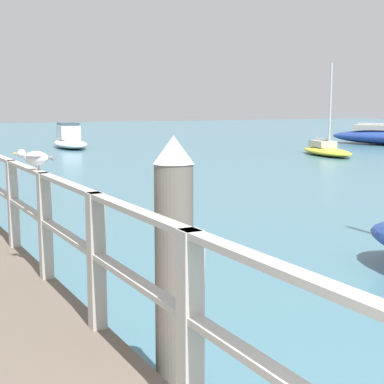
% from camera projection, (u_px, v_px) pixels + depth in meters
% --- Properties ---
extents(dock_piling_near, '(0.29, 0.29, 2.04)m').
position_uv_depth(dock_piling_near, '(174.00, 275.00, 4.23)').
color(dock_piling_near, '#6B6056').
rests_on(dock_piling_near, ground_plane).
extents(seagull_foreground, '(0.36, 0.38, 0.21)m').
position_uv_depth(seagull_foreground, '(36.00, 157.00, 6.05)').
color(seagull_foreground, white).
rests_on(seagull_foreground, pier_railing).
extents(boat_4, '(2.16, 4.88, 1.36)m').
position_uv_depth(boat_4, '(69.00, 140.00, 31.59)').
color(boat_4, white).
rests_on(boat_4, ground_plane).
extents(boat_5, '(2.52, 4.39, 4.16)m').
position_uv_depth(boat_5, '(326.00, 150.00, 26.75)').
color(boat_5, gold).
rests_on(boat_5, ground_plane).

